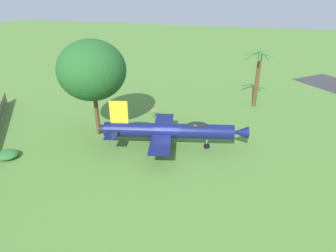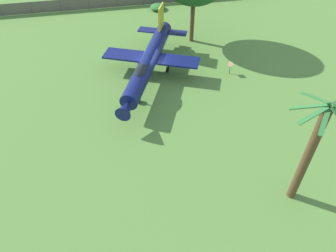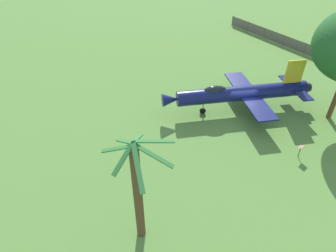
# 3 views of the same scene
# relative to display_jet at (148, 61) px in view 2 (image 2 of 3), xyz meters

# --- Properties ---
(ground_plane) EXTENTS (200.00, 200.00, 0.00)m
(ground_plane) POSITION_rel_display_jet_xyz_m (-0.34, -0.07, -1.96)
(ground_plane) COLOR #568438
(display_jet) EXTENTS (14.69, 9.16, 4.95)m
(display_jet) POSITION_rel_display_jet_xyz_m (0.00, 0.00, 0.00)
(display_jet) COLOR #111951
(display_jet) RESTS_ON ground_plane
(palm_tree) EXTENTS (3.64, 4.07, 7.51)m
(palm_tree) POSITION_rel_display_jet_xyz_m (7.94, 14.10, 1.95)
(palm_tree) COLOR brown
(palm_tree) RESTS_ON ground_plane
(perimeter_fence) EXTENTS (22.67, 32.09, 1.53)m
(perimeter_fence) POSITION_rel_display_jet_xyz_m (-14.28, -9.88, -1.14)
(perimeter_fence) COLOR #4C4238
(perimeter_fence) RESTS_ON ground_plane
(shrub_near_fence) EXTENTS (2.05, 1.91, 0.70)m
(shrub_near_fence) POSITION_rel_display_jet_xyz_m (-14.73, -6.05, -1.61)
(shrub_near_fence) COLOR #2D7033
(shrub_near_fence) RESTS_ON ground_plane
(info_plaque) EXTENTS (0.70, 0.71, 1.14)m
(info_plaque) POSITION_rel_display_jet_xyz_m (-4.03, 6.61, -1.10)
(info_plaque) COLOR #333333
(info_plaque) RESTS_ON ground_plane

